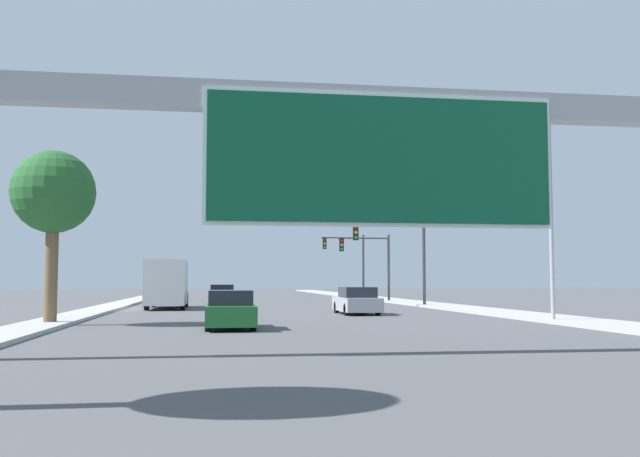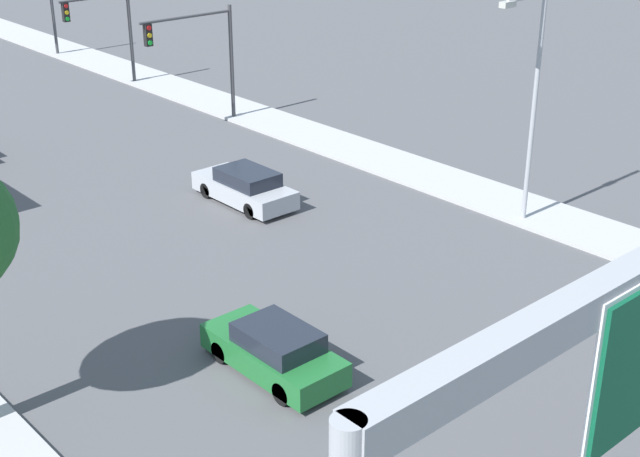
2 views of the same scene
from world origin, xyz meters
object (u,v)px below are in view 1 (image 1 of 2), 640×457
Objects in this scene: car_near_left at (222,296)px; traffic_light_far_intersection at (350,256)px; sign_gantry at (381,145)px; car_far_right at (230,310)px; car_mid_center at (357,301)px; traffic_light_near_intersection at (399,247)px; traffic_light_mid_block at (371,256)px; palm_tree_background at (53,194)px; truck_box_primary at (167,284)px; street_lamp_right at (544,204)px.

traffic_light_far_intersection reaches higher than car_near_left.
sign_gantry reaches higher than car_near_left.
car_near_left is 0.97× the size of car_far_right.
car_mid_center reaches higher than car_far_right.
car_near_left is 14.99m from car_mid_center.
sign_gantry reaches higher than car_mid_center.
sign_gantry reaches higher than car_far_right.
car_near_left is 12.91m from traffic_light_near_intersection.
sign_gantry is 3.66× the size of traffic_light_mid_block.
car_near_left is 0.60× the size of palm_tree_background.
truck_box_primary reaches higher than car_mid_center.
car_near_left is at bearing 95.96° from sign_gantry.
sign_gantry is 30.09m from truck_box_primary.
palm_tree_background is (-19.40, -27.29, 1.53)m from traffic_light_mid_block.
palm_tree_background reaches higher than sign_gantry.
street_lamp_right reaches higher than palm_tree_background.
traffic_light_near_intersection is (11.99, 20.34, 3.39)m from car_far_right.
truck_box_primary reaches higher than car_far_right.
street_lamp_right is at bearing 49.15° from sign_gantry.
palm_tree_background is at bearing -117.66° from traffic_light_far_intersection.
traffic_light_near_intersection is 0.68× the size of street_lamp_right.
car_far_right is 12.61m from car_mid_center.
truck_box_primary is at bearing 140.13° from car_mid_center.
car_far_right is 32.88m from traffic_light_mid_block.
truck_box_primary is at bearing 134.41° from street_lamp_right.
car_far_right is 14.39m from street_lamp_right.
traffic_light_near_intersection is (8.49, 30.12, -1.15)m from sign_gantry.
sign_gantry is 15.37m from street_lamp_right.
car_mid_center is at bearing 127.17° from street_lamp_right.
car_near_left is at bearing 90.00° from car_far_right.
car_far_right is 19.60m from truck_box_primary.
traffic_light_mid_block is at bearing 92.56° from street_lamp_right.
car_far_right is (-3.50, 9.77, -4.55)m from sign_gantry.
street_lamp_right is (13.55, -21.90, 4.43)m from car_near_left.
traffic_light_far_intersection is at bearing 72.88° from car_far_right.
car_near_left is at bearing -151.77° from traffic_light_mid_block.
traffic_light_near_intersection is 25.80m from palm_tree_background.
palm_tree_background reaches higher than car_mid_center.
palm_tree_background is at bearing 156.78° from car_far_right.
traffic_light_far_intersection is at bearing 62.34° from palm_tree_background.
car_mid_center is at bearing 80.20° from sign_gantry.
truck_box_primary is 1.41× the size of traffic_light_mid_block.
traffic_light_near_intersection is at bearing 42.14° from palm_tree_background.
car_near_left is 23.75m from car_far_right.
car_mid_center is at bearing -100.30° from traffic_light_far_intersection.
car_near_left is 21.01m from traffic_light_far_intersection.
sign_gantry is 31.31m from traffic_light_near_intersection.
traffic_light_mid_block is at bearing 35.09° from truck_box_primary.
sign_gantry is 11.33m from car_far_right.
traffic_light_far_intersection is at bearing 52.94° from truck_box_primary.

